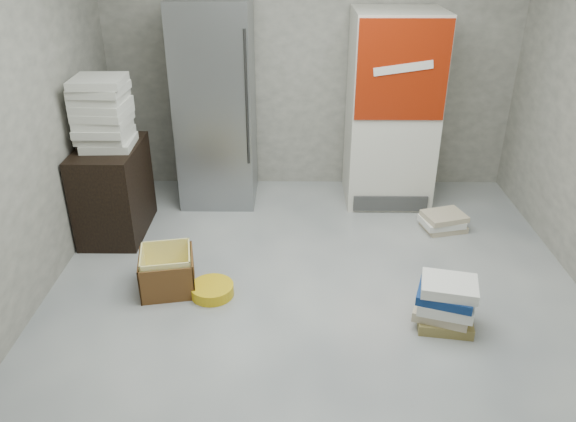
{
  "coord_description": "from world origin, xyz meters",
  "views": [
    {
      "loc": [
        -0.17,
        -3.0,
        2.45
      ],
      "look_at": [
        -0.21,
        0.7,
        0.56
      ],
      "focal_mm": 35.0,
      "sensor_mm": 36.0,
      "label": 1
    }
  ],
  "objects_px": {
    "coke_cooler": "(392,110)",
    "phonebook_stack_main": "(445,304)",
    "wood_shelf": "(114,190)",
    "cardboard_box": "(167,273)",
    "steel_fridge": "(216,105)"
  },
  "relations": [
    {
      "from": "steel_fridge",
      "to": "cardboard_box",
      "type": "xyz_separation_m",
      "value": [
        -0.21,
        -1.62,
        -0.82
      ]
    },
    {
      "from": "coke_cooler",
      "to": "phonebook_stack_main",
      "type": "relative_size",
      "value": 4.04
    },
    {
      "from": "coke_cooler",
      "to": "phonebook_stack_main",
      "type": "xyz_separation_m",
      "value": [
        0.1,
        -2.04,
        -0.72
      ]
    },
    {
      "from": "cardboard_box",
      "to": "phonebook_stack_main",
      "type": "bearing_deg",
      "value": -22.95
    },
    {
      "from": "coke_cooler",
      "to": "cardboard_box",
      "type": "bearing_deg",
      "value": -139.05
    },
    {
      "from": "steel_fridge",
      "to": "wood_shelf",
      "type": "xyz_separation_m",
      "value": [
        -0.83,
        -0.73,
        -0.55
      ]
    },
    {
      "from": "steel_fridge",
      "to": "wood_shelf",
      "type": "height_order",
      "value": "steel_fridge"
    },
    {
      "from": "steel_fridge",
      "to": "wood_shelf",
      "type": "bearing_deg",
      "value": -138.69
    },
    {
      "from": "steel_fridge",
      "to": "cardboard_box",
      "type": "bearing_deg",
      "value": -97.37
    },
    {
      "from": "cardboard_box",
      "to": "steel_fridge",
      "type": "bearing_deg",
      "value": 71.97
    },
    {
      "from": "phonebook_stack_main",
      "to": "wood_shelf",
      "type": "bearing_deg",
      "value": 168.93
    },
    {
      "from": "coke_cooler",
      "to": "phonebook_stack_main",
      "type": "height_order",
      "value": "coke_cooler"
    },
    {
      "from": "coke_cooler",
      "to": "wood_shelf",
      "type": "relative_size",
      "value": 2.25
    },
    {
      "from": "coke_cooler",
      "to": "phonebook_stack_main",
      "type": "bearing_deg",
      "value": -87.06
    },
    {
      "from": "coke_cooler",
      "to": "steel_fridge",
      "type": "bearing_deg",
      "value": 179.82
    }
  ]
}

